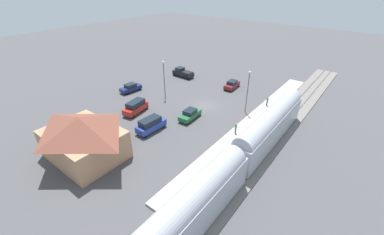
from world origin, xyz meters
TOP-DOWN VIEW (x-y plane):
  - ground_plane at (0.00, 0.00)m, footprint 200.00×200.00m
  - railway_track at (-14.00, 0.00)m, footprint 4.80×70.00m
  - platform at (-10.00, 0.00)m, footprint 3.20×46.00m
  - passenger_train at (-14.00, 13.50)m, footprint 2.93×38.03m
  - station_building at (4.00, 22.00)m, footprint 10.71×8.36m
  - pedestrian_on_platform at (-9.36, 5.11)m, footprint 0.36×0.36m
  - pedestrian_waiting_far at (-9.46, -6.71)m, footprint 0.36×0.36m
  - sedan_maroon at (0.13, -10.53)m, footprint 2.12×4.61m
  - pickup_black at (13.16, -9.58)m, footprint 5.46×2.63m
  - suv_red at (8.24, 9.65)m, footprint 2.72×5.15m
  - sedan_navy at (16.21, 4.05)m, footprint 2.33×4.68m
  - sedan_green at (-0.83, 5.53)m, footprint 2.11×4.60m
  - suv_blue at (1.73, 12.23)m, footprint 2.17×4.98m
  - light_pole_near_platform at (-7.20, -2.47)m, footprint 0.44×0.44m
  - light_pole_lot_center at (8.69, 1.53)m, footprint 0.44×0.44m

SIDE VIEW (x-z plane):
  - ground_plane at x=0.00m, z-range 0.00..0.00m
  - railway_track at x=-14.00m, z-range -0.06..0.24m
  - platform at x=-10.00m, z-range 0.00..0.30m
  - sedan_maroon at x=0.13m, z-range 0.01..1.75m
  - sedan_navy at x=16.21m, z-range 0.01..1.75m
  - sedan_green at x=-0.83m, z-range 0.01..1.75m
  - pickup_black at x=13.16m, z-range -0.04..2.10m
  - suv_red at x=8.24m, z-range 0.04..2.26m
  - suv_blue at x=1.73m, z-range 0.04..2.26m
  - pedestrian_on_platform at x=-9.36m, z-range 0.43..2.14m
  - pedestrian_waiting_far at x=-9.46m, z-range 0.43..2.14m
  - passenger_train at x=-14.00m, z-range 0.37..5.35m
  - station_building at x=4.00m, z-range 0.12..6.19m
  - light_pole_lot_center at x=8.69m, z-range 0.99..8.38m
  - light_pole_near_platform at x=-7.20m, z-range 1.00..8.70m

